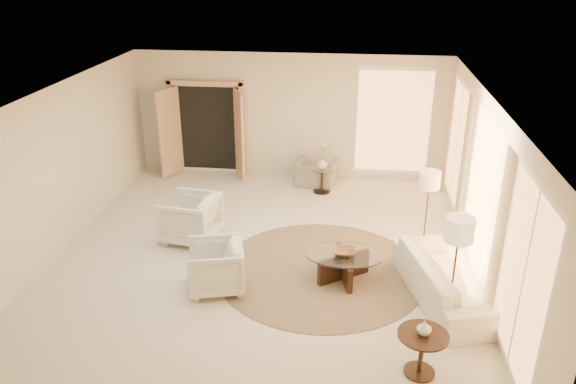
# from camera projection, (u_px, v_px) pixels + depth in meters

# --- Properties ---
(room) EXTENTS (7.04, 8.04, 2.83)m
(room) POSITION_uv_depth(u_px,v_px,m) (260.00, 184.00, 8.98)
(room) COLOR beige
(room) RESTS_ON ground
(windows_right) EXTENTS (0.10, 6.40, 2.40)m
(windows_right) POSITION_uv_depth(u_px,v_px,m) (480.00, 194.00, 8.70)
(windows_right) COLOR #FFB266
(windows_right) RESTS_ON room
(window_back_corner) EXTENTS (1.70, 0.10, 2.40)m
(window_back_corner) POSITION_uv_depth(u_px,v_px,m) (393.00, 122.00, 12.34)
(window_back_corner) COLOR #FFB266
(window_back_corner) RESTS_ON room
(curtains_right) EXTENTS (0.06, 5.20, 2.60)m
(curtains_right) POSITION_uv_depth(u_px,v_px,m) (467.00, 176.00, 9.54)
(curtains_right) COLOR tan
(curtains_right) RESTS_ON room
(french_doors) EXTENTS (1.95, 0.66, 2.16)m
(french_doors) POSITION_uv_depth(u_px,v_px,m) (206.00, 129.00, 12.80)
(french_doors) COLOR tan
(french_doors) RESTS_ON room
(area_rug) EXTENTS (4.03, 4.03, 0.01)m
(area_rug) POSITION_uv_depth(u_px,v_px,m) (321.00, 271.00, 9.19)
(area_rug) COLOR #413423
(area_rug) RESTS_ON room
(sofa) EXTENTS (1.47, 2.42, 0.66)m
(sofa) POSITION_uv_depth(u_px,v_px,m) (445.00, 279.00, 8.35)
(sofa) COLOR silver
(sofa) RESTS_ON room
(armchair_left) EXTENTS (0.97, 1.01, 0.93)m
(armchair_left) POSITION_uv_depth(u_px,v_px,m) (190.00, 216.00, 10.01)
(armchair_left) COLOR silver
(armchair_left) RESTS_ON room
(armchair_right) EXTENTS (0.95, 0.99, 0.84)m
(armchair_right) POSITION_uv_depth(u_px,v_px,m) (216.00, 264.00, 8.56)
(armchair_right) COLOR silver
(armchair_right) RESTS_ON room
(accent_chair) EXTENTS (0.95, 0.71, 0.76)m
(accent_chair) POSITION_uv_depth(u_px,v_px,m) (316.00, 169.00, 12.41)
(accent_chair) COLOR gray
(accent_chair) RESTS_ON room
(coffee_table) EXTENTS (1.58, 1.58, 0.45)m
(coffee_table) POSITION_uv_depth(u_px,v_px,m) (344.00, 263.00, 8.86)
(coffee_table) COLOR black
(coffee_table) RESTS_ON room
(end_table) EXTENTS (0.62, 0.62, 0.59)m
(end_table) POSITION_uv_depth(u_px,v_px,m) (422.00, 347.00, 6.82)
(end_table) COLOR black
(end_table) RESTS_ON room
(side_table) EXTENTS (0.47, 0.47, 0.54)m
(side_table) POSITION_uv_depth(u_px,v_px,m) (322.00, 178.00, 12.06)
(side_table) COLOR #2C2317
(side_table) RESTS_ON room
(floor_lamp_near) EXTENTS (0.35, 0.35, 1.45)m
(floor_lamp_near) POSITION_uv_depth(u_px,v_px,m) (430.00, 183.00, 9.41)
(floor_lamp_near) COLOR #2C2317
(floor_lamp_near) RESTS_ON room
(floor_lamp_far) EXTENTS (0.39, 0.39, 1.62)m
(floor_lamp_far) POSITION_uv_depth(u_px,v_px,m) (459.00, 234.00, 7.42)
(floor_lamp_far) COLOR #2C2317
(floor_lamp_far) RESTS_ON room
(bowl) EXTENTS (0.36, 0.36, 0.09)m
(bowl) POSITION_uv_depth(u_px,v_px,m) (344.00, 252.00, 8.78)
(bowl) COLOR brown
(bowl) RESTS_ON coffee_table
(end_vase) EXTENTS (0.23, 0.23, 0.19)m
(end_vase) POSITION_uv_depth(u_px,v_px,m) (424.00, 328.00, 6.71)
(end_vase) COLOR silver
(end_vase) RESTS_ON end_table
(side_vase) EXTENTS (0.27, 0.27, 0.23)m
(side_vase) POSITION_uv_depth(u_px,v_px,m) (322.00, 164.00, 11.93)
(side_vase) COLOR silver
(side_vase) RESTS_ON side_table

